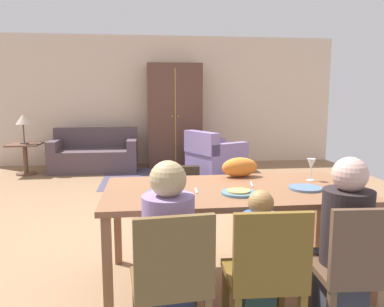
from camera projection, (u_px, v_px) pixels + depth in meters
The scene contains 25 objects.
ground_plane at pixel (175, 206), 5.13m from camera, with size 7.43×6.54×0.02m, color #8C6848.
back_wall at pixel (163, 101), 8.18m from camera, with size 7.43×0.10×2.70m, color beige.
dining_table at pixel (233, 196), 2.94m from camera, with size 1.95×1.00×0.76m.
plate_near_man at pixel (164, 193), 2.75m from camera, with size 0.25×0.25×0.02m, color #506EA8.
pizza_near_man at pixel (164, 191), 2.74m from camera, with size 0.17×0.17×0.01m, color gold.
plate_near_child at pixel (238, 193), 2.75m from camera, with size 0.25×0.25×0.02m, color teal.
pizza_near_child at pixel (238, 191), 2.75m from camera, with size 0.17×0.17×0.01m, color tan.
plate_near_woman at pixel (305, 188), 2.89m from camera, with size 0.25×0.25×0.02m, color slate.
wine_glass at pixel (311, 165), 3.17m from camera, with size 0.07×0.07×0.19m.
fork at pixel (196, 190), 2.84m from camera, with size 0.02×0.15×0.01m, color silver.
knife at pixel (252, 184), 3.05m from camera, with size 0.01×0.17×0.01m, color silver.
dining_chair_man at pixel (172, 277), 2.06m from camera, with size 0.46×0.46×0.87m.
person_man at pixel (168, 260), 2.23m from camera, with size 0.30×0.41×1.11m.
dining_chair_child at pixel (266, 272), 2.12m from camera, with size 0.43×0.43×0.87m.
person_child at pixel (258, 268), 2.30m from camera, with size 0.22×0.29×0.92m.
dining_chair_woman at pixel (356, 267), 2.19m from camera, with size 0.44×0.44×0.87m.
person_woman at pixel (342, 251), 2.35m from camera, with size 0.30×0.41×1.11m.
cat at pixel (240, 167), 3.32m from camera, with size 0.32×0.16×0.17m, color orange.
area_rug at pixel (176, 177), 6.86m from camera, with size 2.60×1.80×0.01m, color #4A4259.
couch at pixel (95, 155), 7.48m from camera, with size 1.64×0.86×0.82m.
armchair at pixel (214, 158), 7.07m from camera, with size 1.15×1.15×0.82m.
armoire at pixel (174, 116), 7.86m from camera, with size 1.10×0.59×2.10m.
side_table at pixel (25, 154), 7.07m from camera, with size 0.56×0.56×0.58m.
table_lamp at pixel (23, 120), 6.98m from camera, with size 0.26×0.26×0.54m.
handbag at pixel (190, 173), 6.58m from camera, with size 0.32×0.16×0.26m, color #2E2217.
Camera 1 is at (-0.36, -4.28, 1.47)m, focal length 35.63 mm.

